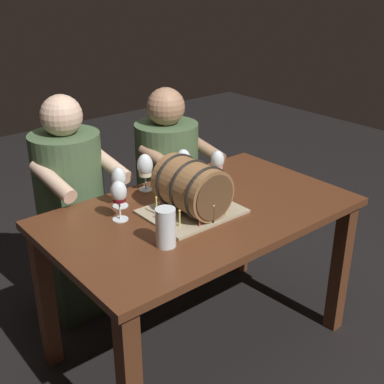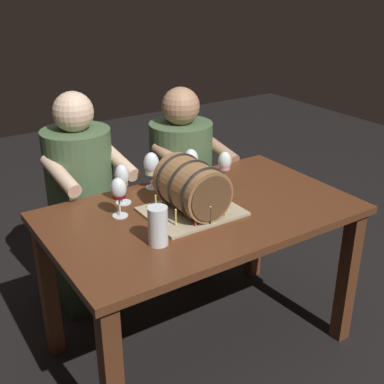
{
  "view_description": "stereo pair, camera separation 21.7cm",
  "coord_description": "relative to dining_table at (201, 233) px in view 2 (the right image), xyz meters",
  "views": [
    {
      "loc": [
        -1.31,
        -1.53,
        1.74
      ],
      "look_at": [
        -0.05,
        -0.0,
        0.85
      ],
      "focal_mm": 46.96,
      "sensor_mm": 36.0,
      "label": 1
    },
    {
      "loc": [
        -1.14,
        -1.66,
        1.74
      ],
      "look_at": [
        -0.05,
        -0.0,
        0.85
      ],
      "focal_mm": 46.96,
      "sensor_mm": 36.0,
      "label": 2
    }
  ],
  "objects": [
    {
      "name": "ground_plane",
      "position": [
        0.0,
        0.0,
        -0.63
      ],
      "size": [
        8.0,
        8.0,
        0.0
      ],
      "primitive_type": "plane",
      "color": "black"
    },
    {
      "name": "dining_table",
      "position": [
        0.0,
        0.0,
        0.0
      ],
      "size": [
        1.37,
        0.82,
        0.75
      ],
      "color": "#562D19",
      "rests_on": "ground"
    },
    {
      "name": "barrel_cake",
      "position": [
        -0.05,
        -0.0,
        0.23
      ],
      "size": [
        0.4,
        0.33,
        0.25
      ],
      "color": "tan",
      "rests_on": "dining_table"
    },
    {
      "name": "wine_glass_white",
      "position": [
        -0.07,
        0.33,
        0.23
      ],
      "size": [
        0.08,
        0.08,
        0.18
      ],
      "color": "white",
      "rests_on": "dining_table"
    },
    {
      "name": "wine_glass_red",
      "position": [
        -0.33,
        0.14,
        0.24
      ],
      "size": [
        0.07,
        0.07,
        0.18
      ],
      "color": "white",
      "rests_on": "dining_table"
    },
    {
      "name": "wine_glass_amber",
      "position": [
        -0.26,
        0.26,
        0.24
      ],
      "size": [
        0.07,
        0.07,
        0.19
      ],
      "color": "white",
      "rests_on": "dining_table"
    },
    {
      "name": "wine_glass_rose",
      "position": [
        0.25,
        0.17,
        0.23
      ],
      "size": [
        0.07,
        0.07,
        0.18
      ],
      "color": "white",
      "rests_on": "dining_table"
    },
    {
      "name": "wine_glass_empty",
      "position": [
        0.13,
        0.29,
        0.24
      ],
      "size": [
        0.07,
        0.07,
        0.18
      ],
      "color": "white",
      "rests_on": "dining_table"
    },
    {
      "name": "beer_pint",
      "position": [
        -0.31,
        -0.16,
        0.19
      ],
      "size": [
        0.08,
        0.08,
        0.16
      ],
      "color": "white",
      "rests_on": "dining_table"
    },
    {
      "name": "person_seated_left",
      "position": [
        -0.31,
        0.66,
        -0.07
      ],
      "size": [
        0.41,
        0.49,
        1.19
      ],
      "color": "#2A3A24",
      "rests_on": "ground"
    },
    {
      "name": "person_seated_right",
      "position": [
        0.31,
        0.66,
        -0.09
      ],
      "size": [
        0.42,
        0.5,
        1.14
      ],
      "color": "#2A3A24",
      "rests_on": "ground"
    }
  ]
}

